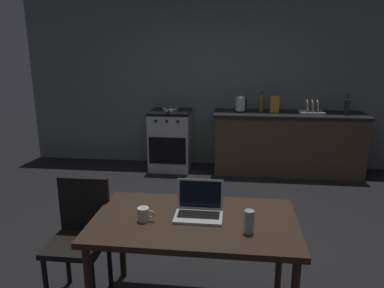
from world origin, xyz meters
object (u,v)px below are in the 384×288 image
object	(u,v)px
bottle	(347,105)
coffee_mug	(144,214)
dining_table	(194,228)
chair	(81,231)
drinking_glass	(249,222)
electric_kettle	(240,104)
frying_pan	(170,109)
dish_rack	(312,110)
laptop	(199,209)
bottle_b	(261,102)
cereal_box	(275,104)
stove_oven	(171,140)

from	to	relation	value
bottle	coffee_mug	size ratio (longest dim) A/B	2.49
dining_table	bottle	distance (m)	3.59
chair	dining_table	bearing A→B (deg)	-29.56
bottle	drinking_glass	size ratio (longest dim) A/B	1.94
electric_kettle	frying_pan	bearing A→B (deg)	-178.40
drinking_glass	dish_rack	world-z (taller)	dish_rack
laptop	frying_pan	bearing A→B (deg)	108.63
coffee_mug	dining_table	bearing A→B (deg)	11.46
chair	bottle_b	xyz separation A→B (m)	(1.49, 3.10, 0.52)
drinking_glass	cereal_box	distance (m)	3.34
chair	bottle_b	size ratio (longest dim) A/B	3.09
bottle	bottle_b	distance (m)	1.18
dining_table	frying_pan	bearing A→B (deg)	102.73
electric_kettle	bottle	world-z (taller)	bottle
electric_kettle	drinking_glass	distance (m)	3.28
laptop	electric_kettle	bearing A→B (deg)	89.44
chair	bottle	size ratio (longest dim) A/B	3.09
cereal_box	bottle_b	xyz separation A→B (m)	(-0.19, 0.06, 0.02)
cereal_box	dining_table	bearing A→B (deg)	-104.72
laptop	bottle_b	size ratio (longest dim) A/B	1.11
electric_kettle	drinking_glass	size ratio (longest dim) A/B	1.55
laptop	coffee_mug	xyz separation A→B (m)	(-0.35, -0.12, 0.00)
electric_kettle	bottle_b	bearing A→B (deg)	14.72
bottle	bottle_b	bearing A→B (deg)	173.66
bottle_b	dish_rack	bearing A→B (deg)	-6.46
stove_oven	drinking_glass	size ratio (longest dim) A/B	6.02
electric_kettle	dish_rack	xyz separation A→B (m)	(1.01, 0.00, -0.06)
laptop	dish_rack	xyz separation A→B (m)	(1.32, 3.07, 0.19)
bottle	dish_rack	bearing A→B (deg)	173.85
drinking_glass	bottle_b	world-z (taller)	bottle_b
stove_oven	coffee_mug	size ratio (longest dim) A/B	7.74
frying_pan	bottle_b	distance (m)	1.35
bottle	dining_table	bearing A→B (deg)	-120.49
frying_pan	drinking_glass	bearing A→B (deg)	-72.05
coffee_mug	drinking_glass	size ratio (longest dim) A/B	0.78
dish_rack	bottle	bearing A→B (deg)	-6.15
frying_pan	drinking_glass	distance (m)	3.42
frying_pan	cereal_box	distance (m)	1.53
dining_table	electric_kettle	world-z (taller)	electric_kettle
dining_table	chair	distance (m)	0.87
drinking_glass	stove_oven	bearing A→B (deg)	107.85
coffee_mug	dish_rack	bearing A→B (deg)	62.31
stove_oven	coffee_mug	world-z (taller)	stove_oven
electric_kettle	cereal_box	xyz separation A→B (m)	(0.49, 0.02, 0.01)
laptop	drinking_glass	distance (m)	0.39
drinking_glass	dish_rack	xyz separation A→B (m)	(0.99, 3.28, 0.16)
stove_oven	electric_kettle	bearing A→B (deg)	0.14
dining_table	dish_rack	xyz separation A→B (m)	(1.35, 3.12, 0.30)
electric_kettle	coffee_mug	distance (m)	3.27
electric_kettle	bottle	xyz separation A→B (m)	(1.47, -0.05, 0.03)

